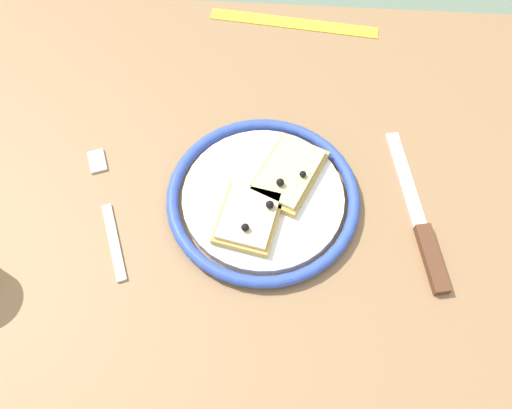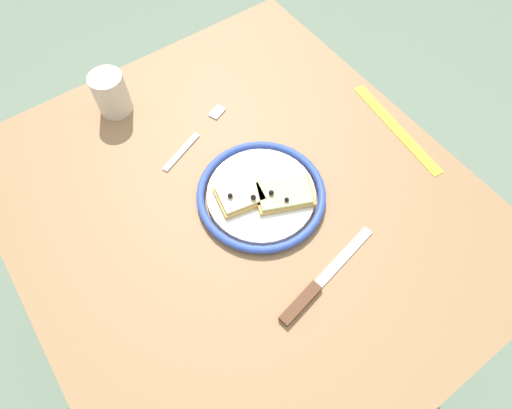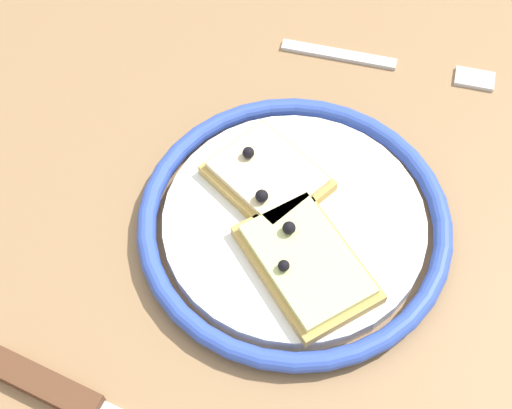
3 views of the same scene
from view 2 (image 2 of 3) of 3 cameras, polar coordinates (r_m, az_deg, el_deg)
name	(u,v)px [view 2 (image 2 of 3)]	position (r m, az deg, el deg)	size (l,w,h in m)	color
ground_plane	(248,306)	(1.48, -1.06, -13.29)	(6.00, 6.00, 0.00)	slate
dining_table	(243,222)	(0.90, -1.70, -2.33)	(0.94, 0.84, 0.70)	#936D47
plate	(261,194)	(0.83, 0.69, 1.37)	(0.25, 0.25, 0.02)	white
pizza_slice_near	(242,194)	(0.81, -1.93, 1.40)	(0.09, 0.10, 0.03)	tan
pizza_slice_far	(284,194)	(0.82, 3.75, 1.41)	(0.11, 0.13, 0.03)	tan
knife	(313,290)	(0.76, 7.56, -11.20)	(0.06, 0.24, 0.01)	silver
fork	(195,136)	(0.93, -8.08, 8.95)	(0.09, 0.19, 0.00)	silver
cup	(111,93)	(0.99, -18.73, 13.81)	(0.07, 0.07, 0.09)	beige
measuring_tape	(396,128)	(0.98, 18.13, 9.62)	(0.27, 0.02, 0.00)	yellow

